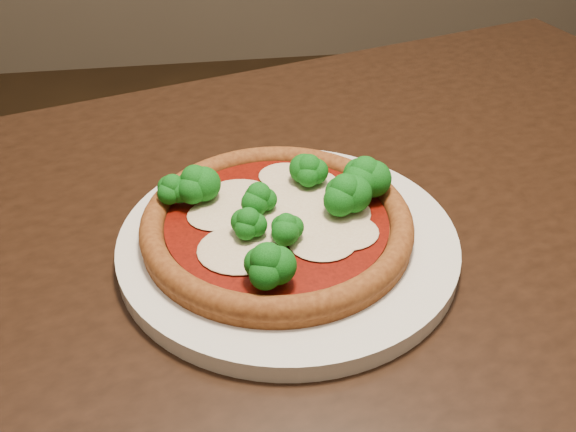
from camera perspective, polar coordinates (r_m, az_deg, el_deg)
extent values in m
cube|color=black|center=(0.64, 4.83, -3.60)|extent=(1.41, 1.14, 0.04)
cylinder|color=black|center=(1.38, 17.47, -0.26)|extent=(0.06, 0.06, 0.71)
cylinder|color=silver|center=(0.61, 0.00, -2.33)|extent=(0.32, 0.32, 0.02)
cylinder|color=brown|center=(0.61, -0.98, -0.99)|extent=(0.25, 0.25, 0.01)
torus|color=brown|center=(0.60, -0.99, -0.46)|extent=(0.26, 0.26, 0.02)
cylinder|color=#6C0D05|center=(0.60, -0.99, -0.42)|extent=(0.21, 0.21, 0.00)
ellipsoid|color=beige|center=(0.66, -0.32, 3.66)|extent=(0.05, 0.05, 0.00)
ellipsoid|color=beige|center=(0.63, -4.49, 1.59)|extent=(0.08, 0.07, 0.01)
ellipsoid|color=beige|center=(0.57, 3.10, -2.31)|extent=(0.06, 0.06, 0.00)
ellipsoid|color=beige|center=(0.59, 5.20, -1.41)|extent=(0.06, 0.05, 0.00)
ellipsoid|color=beige|center=(0.61, -0.47, 0.26)|extent=(0.11, 0.10, 0.01)
ellipsoid|color=beige|center=(0.61, -6.33, 0.14)|extent=(0.06, 0.05, 0.00)
ellipsoid|color=beige|center=(0.65, 1.92, 2.91)|extent=(0.06, 0.05, 0.00)
ellipsoid|color=beige|center=(0.57, -4.14, -2.91)|extent=(0.08, 0.07, 0.01)
ellipsoid|color=beige|center=(0.61, 3.47, 0.28)|extent=(0.08, 0.08, 0.01)
ellipsoid|color=#147F1B|center=(0.64, 1.88, 4.28)|extent=(0.04, 0.04, 0.03)
ellipsoid|color=#147F1B|center=(0.56, -0.16, -0.87)|extent=(0.03, 0.03, 0.03)
ellipsoid|color=#147F1B|center=(0.60, 5.09, 2.18)|extent=(0.05, 0.05, 0.04)
ellipsoid|color=#147F1B|center=(0.57, -3.54, -0.46)|extent=(0.04, 0.04, 0.03)
ellipsoid|color=#147F1B|center=(0.62, -8.27, 3.10)|extent=(0.05, 0.05, 0.04)
ellipsoid|color=#147F1B|center=(0.62, 6.82, 3.72)|extent=(0.05, 0.05, 0.04)
ellipsoid|color=#147F1B|center=(0.62, -10.20, 2.56)|extent=(0.04, 0.04, 0.03)
ellipsoid|color=#147F1B|center=(0.60, -2.61, 1.77)|extent=(0.04, 0.04, 0.03)
ellipsoid|color=#147F1B|center=(0.52, -1.85, -4.11)|extent=(0.05, 0.05, 0.04)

